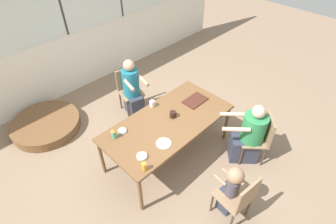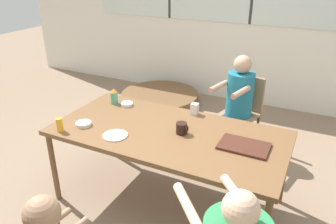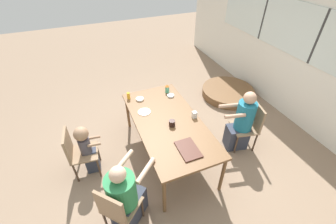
{
  "view_description": "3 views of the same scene",
  "coord_description": "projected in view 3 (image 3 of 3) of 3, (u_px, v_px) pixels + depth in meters",
  "views": [
    {
      "loc": [
        -2.0,
        -1.99,
        3.4
      ],
      "look_at": [
        0.0,
        0.0,
        0.92
      ],
      "focal_mm": 28.0,
      "sensor_mm": 36.0,
      "label": 1
    },
    {
      "loc": [
        1.1,
        -2.21,
        2.07
      ],
      "look_at": [
        0.0,
        0.0,
        0.92
      ],
      "focal_mm": 35.0,
      "sensor_mm": 36.0,
      "label": 2
    },
    {
      "loc": [
        2.44,
        -1.0,
        3.01
      ],
      "look_at": [
        0.0,
        0.0,
        0.92
      ],
      "focal_mm": 24.0,
      "sensor_mm": 36.0,
      "label": 3
    }
  ],
  "objects": [
    {
      "name": "ground_plane",
      "position": [
        168.0,
        153.0,
        3.93
      ],
      "size": [
        16.0,
        16.0,
        0.0
      ],
      "primitive_type": "plane",
      "color": "#8C725B"
    },
    {
      "name": "wall_back_with_windows",
      "position": [
        314.0,
        52.0,
        3.86
      ],
      "size": [
        8.4,
        0.08,
        2.8
      ],
      "color": "white",
      "rests_on": "ground_plane"
    },
    {
      "name": "dining_table",
      "position": [
        168.0,
        124.0,
        3.51
      ],
      "size": [
        2.0,
        0.98,
        0.74
      ],
      "color": "brown",
      "rests_on": "ground_plane"
    },
    {
      "name": "chair_for_woman_green_shirt",
      "position": [
        117.0,
        208.0,
        2.62
      ],
      "size": [
        0.57,
        0.57,
        0.85
      ],
      "rotation": [
        0.0,
        0.0,
        0.74
      ],
      "color": "#937556",
      "rests_on": "ground_plane"
    },
    {
      "name": "chair_for_man_blue_shirt",
      "position": [
        250.0,
        123.0,
        3.8
      ],
      "size": [
        0.48,
        0.48,
        0.85
      ],
      "rotation": [
        0.0,
        0.0,
        -3.37
      ],
      "color": "#937556",
      "rests_on": "ground_plane"
    },
    {
      "name": "chair_for_toddler",
      "position": [
        76.0,
        150.0,
        3.32
      ],
      "size": [
        0.44,
        0.44,
        0.85
      ],
      "rotation": [
        0.0,
        0.0,
        -0.11
      ],
      "color": "#937556",
      "rests_on": "ground_plane"
    },
    {
      "name": "person_woman_green_shirt",
      "position": [
        125.0,
        197.0,
        2.77
      ],
      "size": [
        0.69,
        0.71,
        1.07
      ],
      "rotation": [
        0.0,
        0.0,
        0.74
      ],
      "color": "#333847",
      "rests_on": "ground_plane"
    },
    {
      "name": "person_man_blue_shirt",
      "position": [
        241.0,
        124.0,
        3.77
      ],
      "size": [
        0.42,
        0.6,
        1.14
      ],
      "rotation": [
        0.0,
        0.0,
        -3.37
      ],
      "color": "#333847",
      "rests_on": "ground_plane"
    },
    {
      "name": "person_toddler",
      "position": [
        87.0,
        149.0,
        3.36
      ],
      "size": [
        0.23,
        0.35,
        0.91
      ],
      "rotation": [
        0.0,
        0.0,
        -0.11
      ],
      "color": "#333847",
      "rests_on": "ground_plane"
    },
    {
      "name": "food_tray_dark",
      "position": [
        188.0,
        149.0,
        3.0
      ],
      "size": [
        0.38,
        0.26,
        0.02
      ],
      "color": "#472319",
      "rests_on": "dining_table"
    },
    {
      "name": "coffee_mug",
      "position": [
        172.0,
        123.0,
        3.36
      ],
      "size": [
        0.1,
        0.09,
        0.1
      ],
      "color": "black",
      "rests_on": "dining_table"
    },
    {
      "name": "sippy_cup",
      "position": [
        167.0,
        89.0,
        4.06
      ],
      "size": [
        0.08,
        0.08,
        0.16
      ],
      "color": "#4CA57F",
      "rests_on": "dining_table"
    },
    {
      "name": "juice_glass",
      "position": [
        128.0,
        96.0,
        3.91
      ],
      "size": [
        0.06,
        0.06,
        0.12
      ],
      "color": "gold",
      "rests_on": "dining_table"
    },
    {
      "name": "milk_carton_small",
      "position": [
        194.0,
        115.0,
        3.51
      ],
      "size": [
        0.07,
        0.07,
        0.11
      ],
      "color": "silver",
      "rests_on": "dining_table"
    },
    {
      "name": "bowl_white_shallow",
      "position": [
        140.0,
        99.0,
        3.91
      ],
      "size": [
        0.14,
        0.14,
        0.03
      ],
      "color": "silver",
      "rests_on": "dining_table"
    },
    {
      "name": "bowl_cereal",
      "position": [
        171.0,
        96.0,
        4.0
      ],
      "size": [
        0.12,
        0.12,
        0.03
      ],
      "color": "silver",
      "rests_on": "dining_table"
    },
    {
      "name": "plate_tortillas",
      "position": [
        144.0,
        112.0,
        3.65
      ],
      "size": [
        0.21,
        0.21,
        0.01
      ],
      "color": "beige",
      "rests_on": "dining_table"
    },
    {
      "name": "folded_table_stack",
      "position": [
        228.0,
        92.0,
        5.3
      ],
      "size": [
        1.2,
        1.2,
        0.18
      ],
      "color": "brown",
      "rests_on": "ground_plane"
    }
  ]
}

